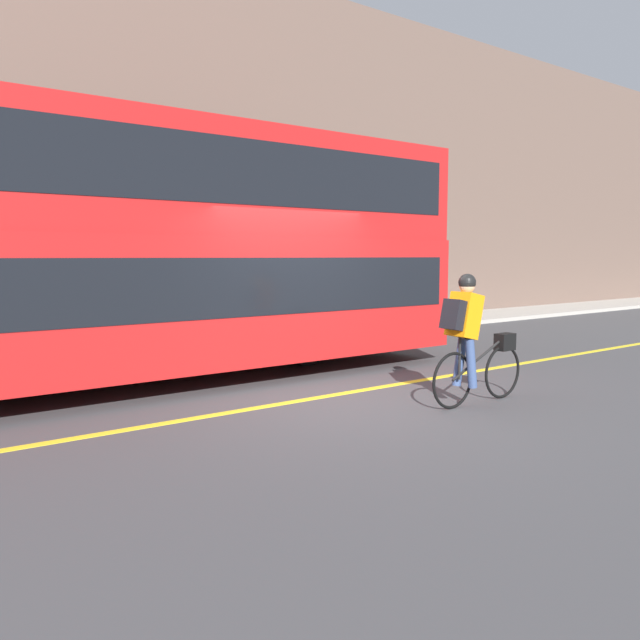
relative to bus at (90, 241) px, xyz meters
The scene contains 7 objects.
ground_plane 3.95m from the bus, 42.97° to the right, with size 80.00×80.00×0.00m, color #424244.
road_center_line 3.86m from the bus, 41.07° to the right, with size 50.00×0.14×0.01m, color yellow.
sidewalk_curb 4.66m from the bus, 53.99° to the left, with size 60.00×2.17×0.11m.
building_facade 5.69m from the bus, 61.92° to the left, with size 60.00×0.30×8.42m.
bus is the anchor object (origin of this frame).
cyclist_on_bike 5.14m from the bus, 46.03° to the right, with size 1.65×0.32×1.64m.
trash_bin 3.63m from the bus, 91.90° to the left, with size 0.55×0.55×0.84m.
Camera 1 is at (-5.02, -6.29, 1.85)m, focal length 35.00 mm.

